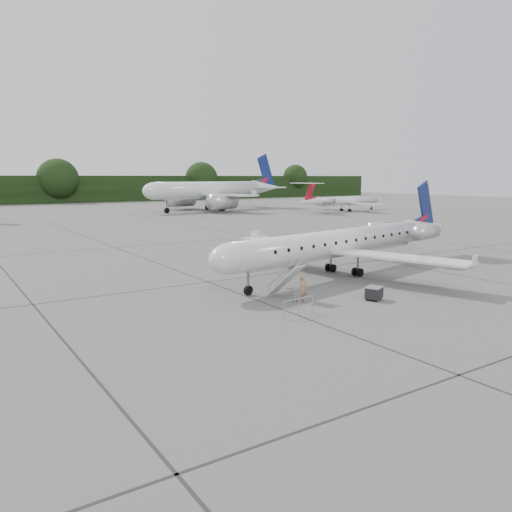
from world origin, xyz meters
TOP-DOWN VIEW (x-y plane):
  - ground at (0.00, 0.00)m, footprint 320.00×320.00m
  - treeline at (0.00, 130.00)m, footprint 260.00×4.00m
  - main_regional_jet at (2.95, 3.97)m, footprint 31.26×25.03m
  - airstair at (-4.79, 0.15)m, footprint 1.30×2.62m
  - passenger at (-4.53, -1.22)m, footprint 0.63×0.42m
  - safety_railing at (-6.64, -3.51)m, footprint 2.20×0.27m
  - baggage_cart at (-0.42, -3.20)m, footprint 1.30×1.19m
  - bg_narrowbody at (30.14, 76.24)m, footprint 40.99×33.02m
  - bg_regional_right at (55.82, 58.03)m, footprint 26.55×20.37m

SIDE VIEW (x-z plane):
  - ground at x=0.00m, z-range 0.00..0.00m
  - baggage_cart at x=-0.42m, z-range 0.00..0.91m
  - safety_railing at x=-6.64m, z-range 0.00..1.00m
  - passenger at x=-4.53m, z-range 0.00..1.69m
  - airstair at x=-4.79m, z-range 0.00..2.25m
  - bg_regional_right at x=55.82m, z-range 0.00..6.51m
  - main_regional_jet at x=2.95m, z-range 0.00..7.18m
  - treeline at x=0.00m, z-range 0.00..8.00m
  - bg_narrowbody at x=30.14m, z-range 0.00..13.10m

